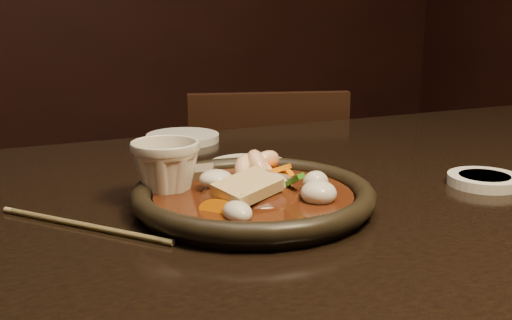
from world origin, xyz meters
name	(u,v)px	position (x,y,z in m)	size (l,w,h in m)	color
table	(322,245)	(0.00, 0.00, 0.67)	(1.60, 0.90, 0.75)	black
chair	(262,232)	(0.20, 0.66, 0.44)	(0.47, 0.47, 0.80)	black
plate	(253,197)	(-0.11, -0.03, 0.77)	(0.30, 0.30, 0.03)	black
stirfry	(257,190)	(-0.11, -0.02, 0.77)	(0.18, 0.21, 0.07)	#37160A
soy_dish	(484,180)	(0.23, -0.06, 0.76)	(0.10, 0.10, 0.01)	silver
saucer_left	(248,167)	(-0.05, 0.15, 0.76)	(0.12, 0.12, 0.01)	silver
saucer_right	(183,138)	(-0.08, 0.38, 0.76)	(0.13, 0.13, 0.01)	silver
tea_cup	(166,170)	(-0.21, 0.04, 0.79)	(0.09, 0.08, 0.09)	beige
chopsticks	(83,225)	(-0.32, -0.01, 0.75)	(0.16, 0.19, 0.01)	tan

